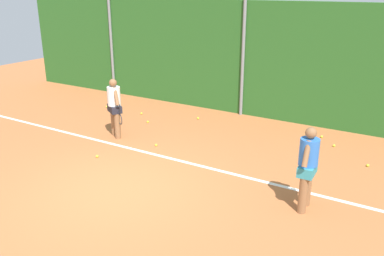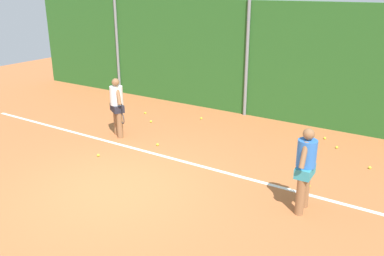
# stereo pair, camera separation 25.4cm
# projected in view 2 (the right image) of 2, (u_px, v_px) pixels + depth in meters

# --- Properties ---
(ground_plane) EXTENTS (28.32, 28.32, 0.00)m
(ground_plane) POSITION_uv_depth(u_px,v_px,m) (169.00, 159.00, 9.74)
(ground_plane) COLOR #B76638
(hedge_fence_backdrop) EXTENTS (18.41, 0.25, 3.52)m
(hedge_fence_backdrop) POSITION_uv_depth(u_px,v_px,m) (249.00, 59.00, 12.59)
(hedge_fence_backdrop) COLOR #286023
(hedge_fence_backdrop) RESTS_ON ground_plane
(fence_post_left) EXTENTS (0.10, 0.10, 3.63)m
(fence_post_left) POSITION_uv_depth(u_px,v_px,m) (117.00, 45.00, 15.13)
(fence_post_left) COLOR gray
(fence_post_left) RESTS_ON ground_plane
(fence_post_center) EXTENTS (0.10, 0.10, 3.63)m
(fence_post_center) POSITION_uv_depth(u_px,v_px,m) (247.00, 58.00, 12.43)
(fence_post_center) COLOR gray
(fence_post_center) RESTS_ON ground_plane
(court_baseline_paint) EXTENTS (13.45, 0.10, 0.01)m
(court_baseline_paint) POSITION_uv_depth(u_px,v_px,m) (170.00, 158.00, 9.78)
(court_baseline_paint) COLOR white
(court_baseline_paint) RESTS_ON ground_plane
(player_foreground_near) EXTENTS (0.34, 0.75, 1.60)m
(player_foreground_near) POSITION_uv_depth(u_px,v_px,m) (305.00, 166.00, 7.24)
(player_foreground_near) COLOR #8C603D
(player_foreground_near) RESTS_ON ground_plane
(player_midcourt) EXTENTS (0.69, 0.48, 1.61)m
(player_midcourt) POSITION_uv_depth(u_px,v_px,m) (117.00, 104.00, 10.93)
(player_midcourt) COLOR #8C603D
(player_midcourt) RESTS_ON ground_plane
(tennis_ball_0) EXTENTS (0.07, 0.07, 0.07)m
(tennis_ball_0) POSITION_uv_depth(u_px,v_px,m) (98.00, 155.00, 9.87)
(tennis_ball_0) COLOR #CCDB33
(tennis_ball_0) RESTS_ON ground_plane
(tennis_ball_1) EXTENTS (0.07, 0.07, 0.07)m
(tennis_ball_1) POSITION_uv_depth(u_px,v_px,m) (201.00, 118.00, 12.59)
(tennis_ball_1) COLOR #CCDB33
(tennis_ball_1) RESTS_ON ground_plane
(tennis_ball_2) EXTENTS (0.07, 0.07, 0.07)m
(tennis_ball_2) POSITION_uv_depth(u_px,v_px,m) (309.00, 186.00, 8.37)
(tennis_ball_2) COLOR #CCDB33
(tennis_ball_2) RESTS_ON ground_plane
(tennis_ball_3) EXTENTS (0.07, 0.07, 0.07)m
(tennis_ball_3) POSITION_uv_depth(u_px,v_px,m) (158.00, 145.00, 10.52)
(tennis_ball_3) COLOR #CCDB33
(tennis_ball_3) RESTS_ON ground_plane
(tennis_ball_4) EXTENTS (0.07, 0.07, 0.07)m
(tennis_ball_4) POSITION_uv_depth(u_px,v_px,m) (145.00, 113.00, 13.12)
(tennis_ball_4) COLOR #CCDB33
(tennis_ball_4) RESTS_ON ground_plane
(tennis_ball_6) EXTENTS (0.07, 0.07, 0.07)m
(tennis_ball_6) POSITION_uv_depth(u_px,v_px,m) (115.00, 105.00, 14.03)
(tennis_ball_6) COLOR #CCDB33
(tennis_ball_6) RESTS_ON ground_plane
(tennis_ball_7) EXTENTS (0.07, 0.07, 0.07)m
(tennis_ball_7) POSITION_uv_depth(u_px,v_px,m) (111.00, 106.00, 13.86)
(tennis_ball_7) COLOR #CCDB33
(tennis_ball_7) RESTS_ON ground_plane
(tennis_ball_8) EXTENTS (0.07, 0.07, 0.07)m
(tennis_ball_8) POSITION_uv_depth(u_px,v_px,m) (337.00, 147.00, 10.35)
(tennis_ball_8) COLOR #CCDB33
(tennis_ball_8) RESTS_ON ground_plane
(tennis_ball_9) EXTENTS (0.07, 0.07, 0.07)m
(tennis_ball_9) POSITION_uv_depth(u_px,v_px,m) (370.00, 168.00, 9.20)
(tennis_ball_9) COLOR #CCDB33
(tennis_ball_9) RESTS_ON ground_plane
(tennis_ball_10) EXTENTS (0.07, 0.07, 0.07)m
(tennis_ball_10) POSITION_uv_depth(u_px,v_px,m) (325.00, 138.00, 10.97)
(tennis_ball_10) COLOR #CCDB33
(tennis_ball_10) RESTS_ON ground_plane
(tennis_ball_11) EXTENTS (0.07, 0.07, 0.07)m
(tennis_ball_11) POSITION_uv_depth(u_px,v_px,m) (151.00, 121.00, 12.30)
(tennis_ball_11) COLOR #CCDB33
(tennis_ball_11) RESTS_ON ground_plane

